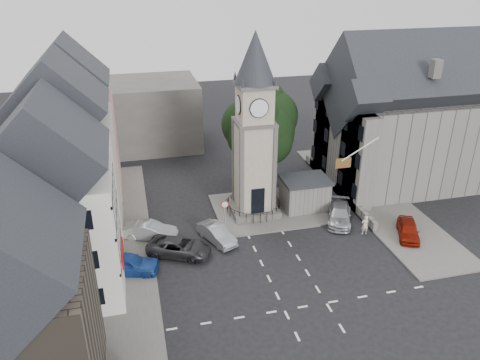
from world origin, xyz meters
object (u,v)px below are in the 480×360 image
object	(u,v)px
car_west_blue	(127,264)
pedestrian	(365,225)
clock_tower	(254,128)
stone_shelter	(305,194)
car_east_red	(408,230)

from	to	relation	value
car_west_blue	pedestrian	xyz separation A→B (m)	(19.65, 0.81, 0.09)
clock_tower	pedestrian	xyz separation A→B (m)	(8.15, -5.99, -7.24)
clock_tower	stone_shelter	size ratio (longest dim) A/B	3.78
pedestrian	car_west_blue	bearing A→B (deg)	6.12
clock_tower	car_west_blue	size ratio (longest dim) A/B	3.49
stone_shelter	car_east_red	size ratio (longest dim) A/B	1.07
stone_shelter	pedestrian	bearing A→B (deg)	-58.66
car_east_red	clock_tower	bearing A→B (deg)	172.54
clock_tower	stone_shelter	distance (m)	8.15
stone_shelter	car_west_blue	bearing A→B (deg)	-158.85
clock_tower	stone_shelter	xyz separation A→B (m)	(4.80, -0.49, -6.57)
car_east_red	pedestrian	world-z (taller)	pedestrian
stone_shelter	clock_tower	bearing A→B (deg)	174.16
clock_tower	car_east_red	bearing A→B (deg)	-32.29
pedestrian	car_east_red	bearing A→B (deg)	162.92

